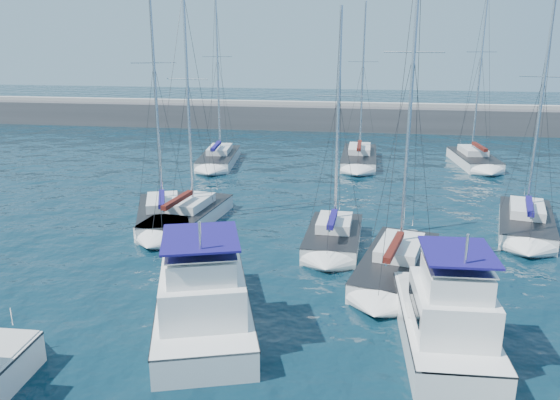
# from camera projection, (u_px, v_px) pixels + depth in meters

# --- Properties ---
(ground) EXTENTS (220.00, 220.00, 0.00)m
(ground) POSITION_uv_depth(u_px,v_px,m) (302.00, 331.00, 22.06)
(ground) COLOR black
(ground) RESTS_ON ground
(breakwater) EXTENTS (160.00, 6.00, 4.45)m
(breakwater) POSITION_uv_depth(u_px,v_px,m) (347.00, 121.00, 71.05)
(breakwater) COLOR #424244
(breakwater) RESTS_ON ground
(motor_yacht_port_inner) EXTENTS (6.17, 9.49, 4.69)m
(motor_yacht_port_inner) POSITION_uv_depth(u_px,v_px,m) (203.00, 303.00, 21.93)
(motor_yacht_port_inner) COLOR silver
(motor_yacht_port_inner) RESTS_ON ground
(motor_yacht_stbd_inner) EXTENTS (3.51, 7.83, 4.69)m
(motor_yacht_stbd_inner) POSITION_uv_depth(u_px,v_px,m) (446.00, 321.00, 20.51)
(motor_yacht_stbd_inner) COLOR silver
(motor_yacht_stbd_inner) RESTS_ON ground
(sailboat_mid_a) EXTENTS (5.43, 8.10, 15.97)m
(sailboat_mid_a) POSITION_uv_depth(u_px,v_px,m) (163.00, 214.00, 34.86)
(sailboat_mid_a) COLOR silver
(sailboat_mid_a) RESTS_ON ground
(sailboat_mid_b) EXTENTS (4.11, 8.43, 14.38)m
(sailboat_mid_b) POSITION_uv_depth(u_px,v_px,m) (188.00, 216.00, 34.71)
(sailboat_mid_b) COLOR silver
(sailboat_mid_b) RESTS_ON ground
(sailboat_mid_c) EXTENTS (3.19, 6.52, 13.35)m
(sailboat_mid_c) POSITION_uv_depth(u_px,v_px,m) (334.00, 237.00, 30.98)
(sailboat_mid_c) COLOR silver
(sailboat_mid_c) RESTS_ON ground
(sailboat_mid_d) EXTENTS (4.93, 8.77, 17.31)m
(sailboat_mid_d) POSITION_uv_depth(u_px,v_px,m) (397.00, 263.00, 27.29)
(sailboat_mid_d) COLOR silver
(sailboat_mid_d) RESTS_ON ground
(sailboat_mid_e) EXTENTS (4.81, 8.64, 14.75)m
(sailboat_mid_e) POSITION_uv_depth(u_px,v_px,m) (526.00, 222.00, 33.49)
(sailboat_mid_e) COLOR silver
(sailboat_mid_e) RESTS_ON ground
(sailboat_back_a) EXTENTS (3.86, 8.82, 15.68)m
(sailboat_back_a) POSITION_uv_depth(u_px,v_px,m) (219.00, 158.00, 51.43)
(sailboat_back_a) COLOR silver
(sailboat_back_a) RESTS_ON ground
(sailboat_back_b) EXTENTS (3.29, 9.44, 14.90)m
(sailboat_back_b) POSITION_uv_depth(u_px,v_px,m) (359.00, 157.00, 51.71)
(sailboat_back_b) COLOR silver
(sailboat_back_b) RESTS_ON ground
(sailboat_back_c) EXTENTS (3.95, 8.24, 16.38)m
(sailboat_back_c) POSITION_uv_depth(u_px,v_px,m) (474.00, 159.00, 50.95)
(sailboat_back_c) COLOR silver
(sailboat_back_c) RESTS_ON ground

